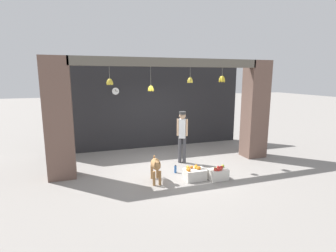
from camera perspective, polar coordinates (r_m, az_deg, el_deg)
name	(u,v)px	position (r m, az deg, el deg)	size (l,w,h in m)	color
ground_plane	(172,168)	(7.89, 0.88, -9.19)	(60.00, 60.00, 0.00)	gray
shop_back_wall	(150,106)	(9.95, -4.04, 4.41)	(7.38, 0.12, 3.20)	#232326
shop_pillar_left	(59,119)	(7.40, -22.71, 1.42)	(0.70, 0.60, 3.20)	brown
shop_pillar_right	(255,110)	(9.21, 18.42, 3.38)	(0.70, 0.60, 3.20)	brown
storefront_awning	(171,64)	(7.55, 0.70, 13.44)	(5.48, 0.29, 0.93)	#5B564C
dog	(156,166)	(6.77, -2.66, -8.62)	(0.34, 0.90, 0.66)	#9E7042
shopkeeper	(182,133)	(8.15, 3.12, -1.54)	(0.31, 0.31, 1.63)	#424247
fruit_crate_oranges	(195,174)	(7.07, 5.81, -10.31)	(0.55, 0.38, 0.36)	silver
fruit_crate_apples	(218,174)	(7.16, 10.86, -10.17)	(0.49, 0.33, 0.36)	silver
water_bottle	(175,169)	(7.52, 1.63, -9.38)	(0.07, 0.07, 0.22)	#2D60AD
wall_clock	(116,91)	(9.59, -11.35, 7.45)	(0.26, 0.03, 0.26)	black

